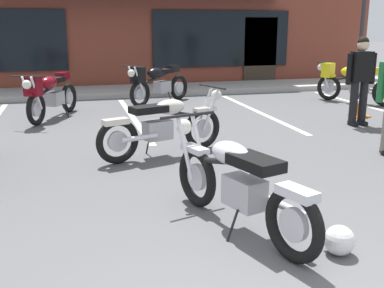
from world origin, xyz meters
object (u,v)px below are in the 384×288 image
(motorcycle_silver_naked, at_px, (50,94))
(motorcycle_blue_standard, at_px, (157,82))
(motorcycle_black_cruiser, at_px, (352,81))
(person_in_black_shirt, at_px, (361,76))
(motorcycle_foreground_classic, at_px, (238,183))
(helmet_on_pavement, at_px, (339,240))
(motorcycle_orange_scrambler, at_px, (164,125))
(traffic_cone, at_px, (360,105))

(motorcycle_silver_naked, height_order, motorcycle_blue_standard, same)
(motorcycle_black_cruiser, bearing_deg, person_in_black_shirt, -120.57)
(motorcycle_foreground_classic, distance_m, helmet_on_pavement, 1.02)
(motorcycle_orange_scrambler, bearing_deg, traffic_cone, 22.55)
(motorcycle_foreground_classic, xyz_separation_m, motorcycle_blue_standard, (0.58, 7.26, 0.07))
(person_in_black_shirt, distance_m, helmet_on_pavement, 5.65)
(helmet_on_pavement, distance_m, traffic_cone, 6.50)
(motorcycle_foreground_classic, bearing_deg, motorcycle_orange_scrambler, 93.54)
(helmet_on_pavement, bearing_deg, motorcycle_foreground_classic, 132.94)
(helmet_on_pavement, bearing_deg, motorcycle_black_cruiser, 56.47)
(traffic_cone, bearing_deg, helmet_on_pavement, -125.31)
(motorcycle_silver_naked, xyz_separation_m, helmet_on_pavement, (2.51, -6.65, -0.40))
(motorcycle_orange_scrambler, relative_size, helmet_on_pavement, 7.81)
(person_in_black_shirt, bearing_deg, helmet_on_pavement, -124.98)
(motorcycle_foreground_classic, relative_size, traffic_cone, 3.86)
(motorcycle_foreground_classic, height_order, traffic_cone, motorcycle_foreground_classic)
(motorcycle_foreground_classic, relative_size, motorcycle_black_cruiser, 1.10)
(motorcycle_blue_standard, relative_size, traffic_cone, 3.35)
(motorcycle_foreground_classic, bearing_deg, motorcycle_silver_naked, 107.35)
(traffic_cone, bearing_deg, motorcycle_black_cruiser, 62.72)
(motorcycle_foreground_classic, distance_m, traffic_cone, 6.37)
(motorcycle_black_cruiser, height_order, helmet_on_pavement, motorcycle_black_cruiser)
(motorcycle_blue_standard, height_order, motorcycle_orange_scrambler, same)
(motorcycle_blue_standard, xyz_separation_m, traffic_cone, (3.83, -2.66, -0.27))
(motorcycle_orange_scrambler, bearing_deg, motorcycle_foreground_classic, -86.46)
(motorcycle_black_cruiser, xyz_separation_m, traffic_cone, (-0.85, -1.65, -0.27))
(motorcycle_black_cruiser, height_order, motorcycle_orange_scrambler, same)
(motorcycle_black_cruiser, xyz_separation_m, helmet_on_pavement, (-4.60, -6.95, -0.40))
(motorcycle_orange_scrambler, height_order, traffic_cone, motorcycle_orange_scrambler)
(helmet_on_pavement, bearing_deg, person_in_black_shirt, 55.02)
(motorcycle_black_cruiser, xyz_separation_m, motorcycle_blue_standard, (-4.68, 1.02, 0.00))
(motorcycle_black_cruiser, distance_m, person_in_black_shirt, 2.78)
(motorcycle_blue_standard, bearing_deg, motorcycle_silver_naked, -151.65)
(motorcycle_blue_standard, xyz_separation_m, helmet_on_pavement, (0.08, -7.96, -0.40))
(motorcycle_orange_scrambler, distance_m, traffic_cone, 4.96)
(motorcycle_black_cruiser, distance_m, helmet_on_pavement, 8.34)
(motorcycle_black_cruiser, relative_size, motorcycle_orange_scrambler, 0.91)
(motorcycle_orange_scrambler, height_order, helmet_on_pavement, motorcycle_orange_scrambler)
(motorcycle_blue_standard, bearing_deg, motorcycle_black_cruiser, -12.26)
(motorcycle_foreground_classic, distance_m, motorcycle_black_cruiser, 8.16)
(motorcycle_black_cruiser, xyz_separation_m, person_in_black_shirt, (-1.40, -2.36, 0.42))
(motorcycle_blue_standard, bearing_deg, person_in_black_shirt, -45.83)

